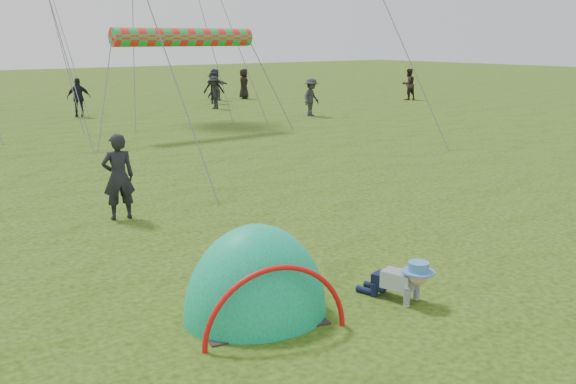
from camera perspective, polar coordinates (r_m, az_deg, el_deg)
ground at (r=8.16m, az=10.08°, el=-11.23°), size 140.00×140.00×0.00m
crawling_toddler at (r=8.65m, az=10.15°, el=-7.63°), size 0.72×0.89×0.59m
popup_tent at (r=8.19m, az=-2.85°, el=-10.95°), size 2.13×1.90×2.37m
standing_adult at (r=12.57m, az=-14.84°, el=1.32°), size 0.67×0.51×1.66m
crowd_person_1 at (r=37.03m, az=10.66°, el=9.39°), size 0.93×0.77×1.73m
crowd_person_3 at (r=34.49m, az=-6.62°, el=9.18°), size 1.24×1.07×1.66m
crowd_person_4 at (r=37.15m, az=-3.95°, el=9.57°), size 0.92×0.99×1.70m
crowd_person_8 at (r=29.78m, az=-18.10°, el=7.98°), size 1.08×0.70×1.71m
crowd_person_9 at (r=28.73m, az=2.10°, el=8.41°), size 1.22×0.95×1.66m
crowd_person_11 at (r=36.50m, az=-6.50°, el=9.48°), size 0.75×1.67×1.74m
crowd_person_15 at (r=31.87m, az=-6.56°, el=8.77°), size 0.63×1.05×1.59m
rainbow_tube_kite at (r=23.50m, az=-9.18°, el=13.43°), size 5.35×0.64×0.64m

